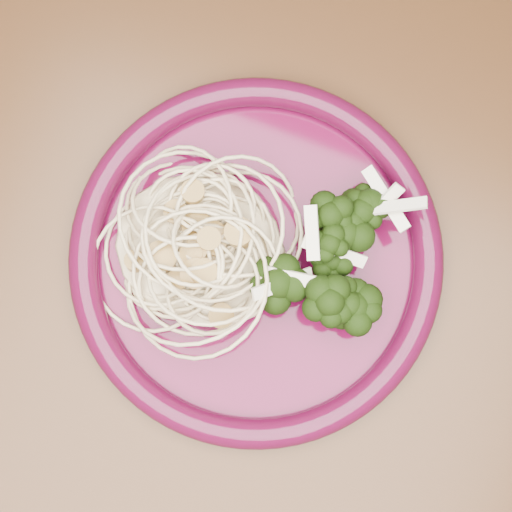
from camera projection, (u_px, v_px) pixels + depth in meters
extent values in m
plane|color=brown|center=(299.00, 327.00, 1.28)|extent=(3.50, 3.50, 0.00)
cube|color=#472814|center=(354.00, 289.00, 0.56)|extent=(1.20, 0.80, 0.04)
cylinder|color=#470624|center=(256.00, 259.00, 0.54)|extent=(0.32, 0.32, 0.01)
torus|color=#470523|center=(256.00, 257.00, 0.53)|extent=(0.33, 0.33, 0.02)
ellipsoid|color=beige|center=(199.00, 247.00, 0.52)|extent=(0.15, 0.14, 0.03)
ellipsoid|color=black|center=(327.00, 266.00, 0.51)|extent=(0.10, 0.14, 0.04)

